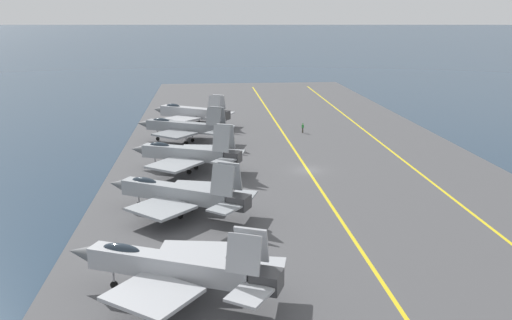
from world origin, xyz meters
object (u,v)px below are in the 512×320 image
object	(u,v)px
parked_jet_nearest	(174,267)
parked_jet_third	(187,153)
parked_jet_second	(179,193)
parked_jet_fifth	(191,113)
crew_green_vest	(303,127)
parked_jet_fourth	(185,127)

from	to	relation	value
parked_jet_nearest	parked_jet_third	size ratio (longest dim) A/B	1.07
parked_jet_second	parked_jet_fifth	size ratio (longest dim) A/B	1.03
parked_jet_nearest	parked_jet_fifth	size ratio (longest dim) A/B	1.06
parked_jet_second	parked_jet_fifth	bearing A→B (deg)	-0.30
parked_jet_second	crew_green_vest	size ratio (longest dim) A/B	9.27
parked_jet_fourth	crew_green_vest	xyz separation A→B (m)	(5.82, -20.44, -1.67)
parked_jet_third	crew_green_vest	bearing A→B (deg)	-41.21
parked_jet_nearest	crew_green_vest	xyz separation A→B (m)	(55.97, -19.56, -1.62)
parked_jet_second	crew_green_vest	bearing A→B (deg)	-27.57
parked_jet_nearest	parked_jet_fourth	distance (m)	50.16
parked_jet_third	parked_jet_fourth	world-z (taller)	parked_jet_third
parked_jet_second	parked_jet_third	distance (m)	15.91
parked_jet_nearest	crew_green_vest	bearing A→B (deg)	-19.27
parked_jet_nearest	parked_jet_second	world-z (taller)	parked_jet_second
parked_jet_fourth	parked_jet_second	bearing A→B (deg)	-179.19
parked_jet_nearest	parked_jet_second	distance (m)	17.71
parked_jet_third	parked_jet_fifth	size ratio (longest dim) A/B	0.99
parked_jet_nearest	crew_green_vest	size ratio (longest dim) A/B	9.56
parked_jet_nearest	parked_jet_fourth	world-z (taller)	parked_jet_fourth
parked_jet_fourth	parked_jet_fifth	world-z (taller)	parked_jet_fourth
parked_jet_nearest	parked_jet_fourth	size ratio (longest dim) A/B	1.02
parked_jet_nearest	parked_jet_third	world-z (taller)	parked_jet_third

